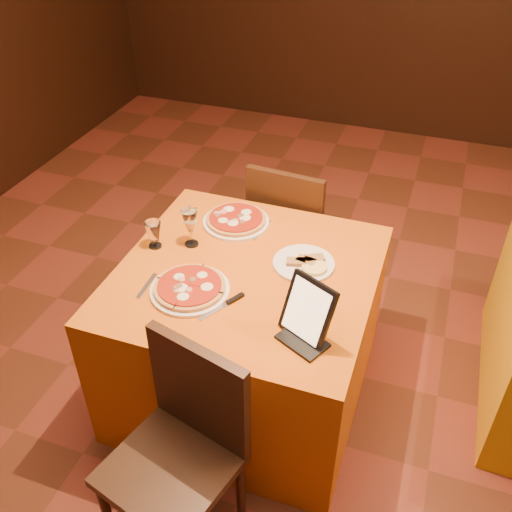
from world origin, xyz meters
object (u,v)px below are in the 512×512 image
(chair_main_near, at_px, (170,468))
(tablet, at_px, (308,310))
(main_table, at_px, (247,333))
(chair_main_far, at_px, (295,229))
(pizza_far, at_px, (236,220))
(water_glass, at_px, (154,235))
(pizza_near, at_px, (190,288))
(wine_glass, at_px, (190,227))

(chair_main_near, bearing_deg, tablet, 72.14)
(main_table, relative_size, chair_main_far, 1.21)
(main_table, distance_m, pizza_far, 0.54)
(water_glass, bearing_deg, pizza_near, -39.83)
(chair_main_far, xyz_separation_m, tablet, (0.34, -1.08, 0.41))
(main_table, xyz_separation_m, wine_glass, (-0.31, 0.10, 0.47))
(wine_glass, bearing_deg, main_table, -18.43)
(pizza_near, bearing_deg, chair_main_near, -73.76)
(chair_main_far, xyz_separation_m, pizza_far, (-0.18, -0.46, 0.31))
(wine_glass, bearing_deg, pizza_far, 60.97)
(main_table, distance_m, tablet, 0.66)
(wine_glass, height_order, tablet, tablet)
(chair_main_near, xyz_separation_m, water_glass, (-0.46, 0.84, 0.36))
(main_table, height_order, chair_main_far, chair_main_far)
(pizza_near, relative_size, pizza_far, 1.03)
(main_table, xyz_separation_m, chair_main_near, (0.00, -0.81, 0.08))
(pizza_near, xyz_separation_m, wine_glass, (-0.13, 0.30, 0.08))
(chair_main_near, bearing_deg, water_glass, 133.80)
(chair_main_near, distance_m, water_glass, 1.02)
(chair_main_near, height_order, chair_main_far, same)
(pizza_far, bearing_deg, pizza_near, -89.82)
(chair_main_near, relative_size, tablet, 3.73)
(chair_main_far, xyz_separation_m, wine_glass, (-0.31, -0.69, 0.39))
(water_glass, xyz_separation_m, tablet, (0.80, -0.31, 0.06))
(chair_main_near, height_order, pizza_far, chair_main_near)
(chair_main_far, distance_m, pizza_far, 0.58)
(pizza_near, bearing_deg, pizza_far, 90.18)
(chair_main_far, distance_m, wine_glass, 0.85)
(tablet, bearing_deg, chair_main_near, -96.73)
(pizza_near, distance_m, water_glass, 0.37)
(wine_glass, xyz_separation_m, tablet, (0.65, -0.38, 0.03))
(wine_glass, relative_size, water_glass, 1.46)
(chair_main_near, bearing_deg, pizza_near, 121.42)
(water_glass, bearing_deg, tablet, -21.31)
(main_table, xyz_separation_m, pizza_far, (-0.18, 0.34, 0.39))
(wine_glass, bearing_deg, pizza_near, -66.68)
(pizza_far, xyz_separation_m, wine_glass, (-0.13, -0.23, 0.08))
(pizza_far, bearing_deg, main_table, -62.08)
(wine_glass, bearing_deg, chair_main_near, -71.32)
(chair_main_near, xyz_separation_m, wine_glass, (-0.31, 0.91, 0.39))
(main_table, height_order, pizza_near, pizza_near)
(chair_main_near, distance_m, chair_main_far, 1.61)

